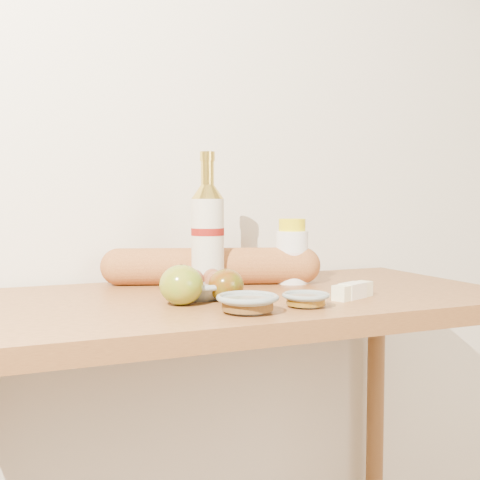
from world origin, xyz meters
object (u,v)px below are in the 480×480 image
Objects in this scene: cream_bottle at (292,253)px; baguette at (212,266)px; bourbon_bottle at (208,233)px; egg_bowl at (199,287)px; table at (235,351)px.

baguette is at bearing 172.75° from cream_bottle.
bourbon_bottle is 0.10m from baguette.
egg_bowl is 0.20m from baguette.
egg_bowl is at bearing -98.85° from baguette.
egg_bowl is 0.32× the size of baguette.
table is 3.82× the size of bourbon_bottle.
table is 7.11× the size of egg_bowl.
baguette is (0.02, 0.04, -0.08)m from bourbon_bottle.
egg_bowl is at bearing -147.00° from cream_bottle.
cream_bottle reaches higher than table.
bourbon_bottle is at bearing 97.19° from table.
table is 0.17m from egg_bowl.
egg_bowl is at bearing -173.89° from table.
cream_bottle is at bearing 22.74° from egg_bowl.
table is 0.30m from cream_bottle.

